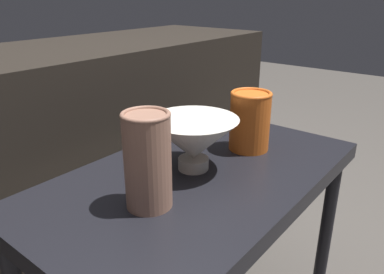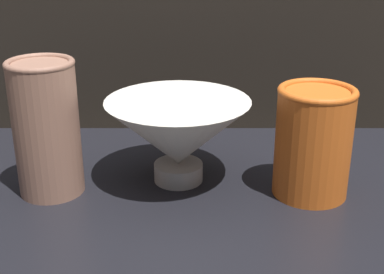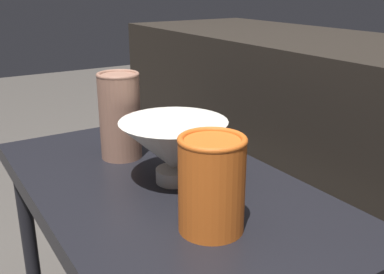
# 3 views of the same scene
# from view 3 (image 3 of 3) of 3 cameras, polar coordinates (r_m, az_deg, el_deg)

# --- Properties ---
(table) EXTENTS (0.79, 0.46, 0.53)m
(table) POSITION_cam_3_polar(r_m,az_deg,el_deg) (0.88, -3.57, -9.29)
(table) COLOR black
(table) RESTS_ON ground_plane
(couch_backdrop) EXTENTS (1.75, 0.50, 0.75)m
(couch_backdrop) POSITION_cam_3_polar(r_m,az_deg,el_deg) (1.28, 20.22, -5.91)
(couch_backdrop) COLOR black
(couch_backdrop) RESTS_ON ground_plane
(bowl) EXTENTS (0.20, 0.20, 0.12)m
(bowl) POSITION_cam_3_polar(r_m,az_deg,el_deg) (0.84, -2.34, -1.20)
(bowl) COLOR silver
(bowl) RESTS_ON table
(vase_textured_left) EXTENTS (0.09, 0.09, 0.19)m
(vase_textured_left) POSITION_cam_3_polar(r_m,az_deg,el_deg) (0.96, -9.15, 2.80)
(vase_textured_left) COLOR #996B56
(vase_textured_left) RESTS_ON table
(vase_colorful_right) EXTENTS (0.10, 0.10, 0.15)m
(vase_colorful_right) POSITION_cam_3_polar(r_m,az_deg,el_deg) (0.67, 2.51, -5.82)
(vase_colorful_right) COLOR orange
(vase_colorful_right) RESTS_ON table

